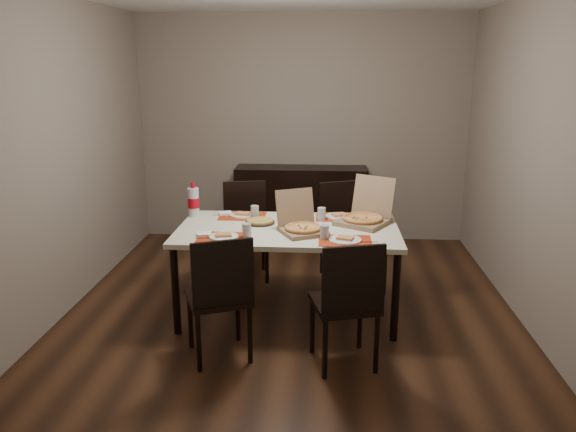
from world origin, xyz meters
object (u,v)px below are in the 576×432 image
Objects in this scene: dip_bowl at (291,222)px; soda_bottle at (194,202)px; chair_far_left at (246,225)px; chair_far_right at (344,226)px; chair_near_left at (220,293)px; chair_near_right at (348,299)px; pizza_box_center at (301,226)px; dining_table at (288,236)px; sideboard at (301,206)px.

soda_bottle is (-0.87, 0.18, 0.11)m from dip_bowl.
chair_far_right is (0.96, 0.05, 0.00)m from chair_far_left.
chair_near_left is 0.88m from chair_near_right.
chair_far_left is at bearing 124.07° from dip_bowl.
chair_near_right and chair_far_right have the same top height.
chair_far_left is (-0.94, 1.72, 0.00)m from chair_near_right.
chair_far_right is 3.07× the size of soda_bottle.
chair_near_right is at bearing -61.53° from chair_far_left.
soda_bottle is (-0.96, 0.42, 0.07)m from pizza_box_center.
dip_bowl is (-0.46, -0.78, 0.25)m from chair_far_right.
chair_far_right is at bearing 62.51° from chair_near_left.
chair_far_right is (0.02, 1.78, 0.00)m from chair_near_right.
chair_far_left is 3.07× the size of soda_bottle.
pizza_box_center reaches higher than dining_table.
soda_bottle is at bearing -118.21° from sideboard.
chair_near_right is at bearing -90.73° from chair_far_right.
pizza_box_center is (0.11, -0.12, 0.12)m from dining_table.
soda_bottle is at bearing -124.22° from chair_far_left.
pizza_box_center is (-0.35, 0.75, 0.29)m from chair_near_right.
pizza_box_center reaches higher than chair_near_left.
chair_far_left reaches higher than dining_table.
chair_far_right is at bearing 59.40° from dip_bowl.
sideboard is 1.61× the size of chair_near_left.
chair_near_left reaches higher than sideboard.
sideboard is at bearing 92.58° from pizza_box_center.
dining_table is 15.84× the size of dip_bowl.
pizza_box_center is at bearing -23.75° from soda_bottle.
chair_near_left is 1.68m from chair_far_left.
chair_near_right is 1.12m from dip_bowl.
pizza_box_center reaches higher than dip_bowl.
soda_bottle is at bearing 168.45° from dip_bowl.
soda_bottle is at bearing 160.30° from dining_table.
chair_near_left and chair_far_right have the same top height.
soda_bottle is (-0.87, -1.62, 0.43)m from sideboard.
sideboard is at bearing 80.93° from chair_near_left.
chair_far_left is at bearing 91.93° from chair_near_left.
sideboard is at bearing 98.94° from chair_near_right.
soda_bottle is at bearing 111.01° from chair_near_left.
chair_far_left is 0.76m from soda_bottle.
chair_far_right is at bearing 89.27° from chair_near_right.
dip_bowl is (0.02, 0.13, 0.08)m from dining_table.
chair_near_left is (-0.42, -0.82, -0.17)m from dining_table.
chair_near_left and chair_far_left have the same top height.
dining_table is 5.95× the size of soda_bottle.
chair_near_left is 0.93m from pizza_box_center.
chair_near_right is (0.44, -2.80, 0.06)m from sideboard.
dining_table is at bearing -90.65° from sideboard.
chair_far_right is at bearing 70.24° from pizza_box_center.
sideboard is at bearing 65.19° from chair_far_left.
chair_far_right is 8.18× the size of dip_bowl.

